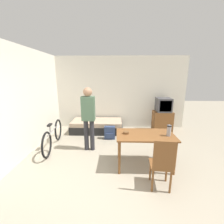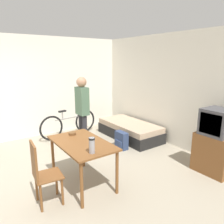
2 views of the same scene
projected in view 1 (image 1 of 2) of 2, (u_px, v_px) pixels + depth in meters
The scene contains 12 objects.
ground_plane at pixel (111, 192), 2.62m from camera, with size 20.00×20.00×0.00m, color #9E937F.
wall_back at pixel (114, 93), 5.71m from camera, with size 5.37×0.06×2.70m.
wall_left at pixel (32, 100), 4.05m from camera, with size 0.06×4.48×2.70m.
daybed at pixel (97, 126), 5.46m from camera, with size 1.83×0.88×0.42m.
tv at pixel (163, 116), 5.40m from camera, with size 0.65×0.50×1.23m.
dining_table at pixel (145, 138), 3.25m from camera, with size 1.24×0.74×0.76m.
wooden_chair at pixel (162, 163), 2.56m from camera, with size 0.42×0.42×0.98m.
bicycle at pixel (53, 136), 4.21m from camera, with size 0.24×1.73×0.75m.
person_standing at pixel (88, 115), 3.92m from camera, with size 0.34×0.23×1.71m.
thermos_flask at pixel (169, 130), 3.11m from camera, with size 0.09×0.09×0.24m.
mate_bowl at pixel (126, 133), 3.26m from camera, with size 0.13×0.13×0.05m.
backpack at pixel (110, 133), 4.81m from camera, with size 0.34×0.19×0.42m.
Camera 1 is at (0.07, -2.21, 1.99)m, focal length 24.00 mm.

